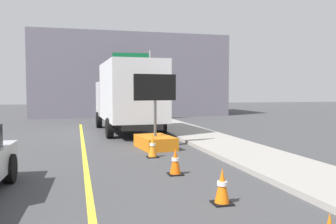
{
  "coord_description": "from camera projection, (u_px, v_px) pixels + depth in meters",
  "views": [
    {
      "loc": [
        -0.22,
        1.18,
        2.09
      ],
      "look_at": [
        1.29,
        7.02,
        1.73
      ],
      "focal_mm": 37.96,
      "sensor_mm": 36.0,
      "label": 1
    }
  ],
  "objects": [
    {
      "name": "arrow_board_trailer",
      "position": [
        155.0,
        135.0,
        12.91
      ],
      "size": [
        1.6,
        1.93,
        2.7
      ],
      "color": "orange",
      "rests_on": "ground"
    },
    {
      "name": "box_truck",
      "position": [
        128.0,
        96.0,
        17.81
      ],
      "size": [
        2.88,
        7.46,
        3.46
      ],
      "color": "black",
      "rests_on": "ground"
    },
    {
      "name": "highway_guide_sign",
      "position": [
        139.0,
        72.0,
        25.42
      ],
      "size": [
        2.79,
        0.31,
        5.0
      ],
      "color": "gray",
      "rests_on": "ground"
    },
    {
      "name": "far_building_block",
      "position": [
        128.0,
        76.0,
        31.54
      ],
      "size": [
        16.04,
        7.52,
        6.76
      ],
      "primitive_type": "cube",
      "color": "slate",
      "rests_on": "ground"
    },
    {
      "name": "traffic_cone_mid_lane",
      "position": [
        222.0,
        186.0,
        6.56
      ],
      "size": [
        0.36,
        0.36,
        0.68
      ],
      "color": "black",
      "rests_on": "ground"
    },
    {
      "name": "traffic_cone_far_lane",
      "position": [
        175.0,
        161.0,
        8.85
      ],
      "size": [
        0.36,
        0.36,
        0.68
      ],
      "color": "black",
      "rests_on": "ground"
    },
    {
      "name": "traffic_cone_curbside",
      "position": [
        153.0,
        146.0,
        11.17
      ],
      "size": [
        0.36,
        0.36,
        0.72
      ],
      "color": "black",
      "rests_on": "ground"
    }
  ]
}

